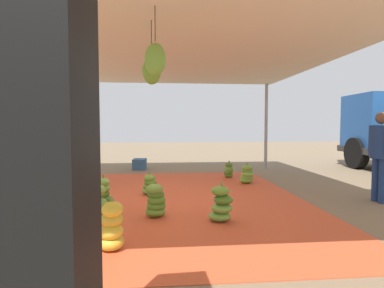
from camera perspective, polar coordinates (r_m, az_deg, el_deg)
The scene contains 17 objects.
ground_plane at distance 6.52m, azimuth 21.99°, elevation -9.02°, with size 40.00×40.00×0.00m, color #7F6B51.
tarp_orange at distance 5.82m, azimuth -5.79°, elevation -10.23°, with size 6.25×5.25×0.01m, color #D1512D.
tent_canopy at distance 5.79m, azimuth -6.86°, elevation 16.51°, with size 8.00×7.00×2.77m.
banana_bunch_0 at distance 6.17m, azimuth -7.93°, elevation -7.64°, with size 0.40×0.40×0.45m.
banana_bunch_1 at distance 3.82m, azimuth -29.95°, elevation -14.83°, with size 0.34×0.38×0.46m.
banana_bunch_2 at distance 4.47m, azimuth 5.49°, elevation -11.29°, with size 0.39×0.42×0.55m.
banana_bunch_3 at distance 3.57m, azimuth -14.85°, elevation -14.86°, with size 0.32×0.32×0.58m.
banana_bunch_4 at distance 4.69m, azimuth -6.82°, elevation -10.58°, with size 0.41×0.42×0.54m.
banana_bunch_5 at distance 6.83m, azimuth -26.02°, elevation -6.34°, with size 0.45×0.46×0.57m.
banana_bunch_6 at distance 5.19m, azimuth -16.20°, elevation -9.16°, with size 0.34×0.35×0.58m.
banana_bunch_7 at distance 4.55m, azimuth -17.25°, elevation -10.92°, with size 0.39×0.39×0.58m.
banana_bunch_8 at distance 8.15m, azimuth 6.89°, elevation -4.93°, with size 0.34×0.35×0.45m.
banana_bunch_9 at distance 7.05m, azimuth -18.00°, elevation -6.36°, with size 0.31×0.29×0.47m.
banana_bunch_10 at distance 7.42m, azimuth 10.25°, elevation -5.66°, with size 0.43×0.42×0.48m.
worker_0 at distance 6.41m, azimuth 31.84°, elevation -0.93°, with size 0.59×0.36×1.62m.
speaker_stack at distance 1.35m, azimuth -28.15°, elevation -12.22°, with size 0.58×0.49×2.04m.
crate_0 at distance 9.83m, azimuth -9.79°, elevation -3.73°, with size 0.53×0.40×0.33m, color #335B8E.
Camera 1 is at (5.65, 0.06, 1.38)m, focal length 28.49 mm.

